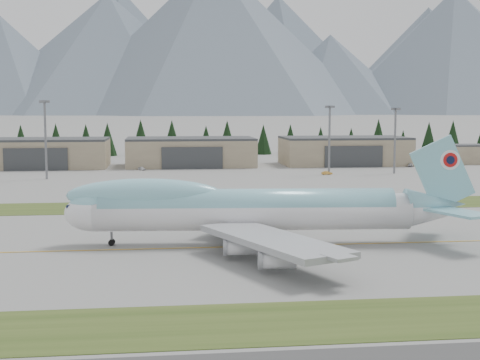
{
  "coord_description": "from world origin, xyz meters",
  "views": [
    {
      "loc": [
        -25.99,
        -104.17,
        22.15
      ],
      "look_at": [
        -10.74,
        25.2,
        8.0
      ],
      "focal_mm": 50.0,
      "sensor_mm": 36.0,
      "label": 1
    }
  ],
  "objects": [
    {
      "name": "ground",
      "position": [
        0.0,
        0.0,
        0.0
      ],
      "size": [
        7000.0,
        7000.0,
        0.0
      ],
      "primitive_type": "plane",
      "color": "slate",
      "rests_on": "ground"
    },
    {
      "name": "grass_strip_near",
      "position": [
        0.0,
        -38.0,
        0.0
      ],
      "size": [
        400.0,
        14.0,
        0.08
      ],
      "primitive_type": "cube",
      "color": "#324619",
      "rests_on": "ground"
    },
    {
      "name": "grass_strip_far",
      "position": [
        0.0,
        45.0,
        0.0
      ],
      "size": [
        400.0,
        18.0,
        0.08
      ],
      "primitive_type": "cube",
      "color": "#324619",
      "rests_on": "ground"
    },
    {
      "name": "taxiway_line_main",
      "position": [
        0.0,
        0.0,
        0.0
      ],
      "size": [
        400.0,
        0.4,
        0.02
      ],
      "primitive_type": "cube",
      "color": "gold",
      "rests_on": "ground"
    },
    {
      "name": "boeing_747_freighter",
      "position": [
        -12.1,
        1.93,
        5.87
      ],
      "size": [
        67.54,
        58.2,
        17.8
      ],
      "rotation": [
        0.0,
        0.0,
        -0.07
      ],
      "color": "white",
      "rests_on": "ground"
    },
    {
      "name": "hangar_left",
      "position": [
        -70.0,
        149.9,
        5.39
      ],
      "size": [
        48.0,
        26.6,
        10.8
      ],
      "color": "gray",
      "rests_on": "ground"
    },
    {
      "name": "hangar_center",
      "position": [
        -15.0,
        149.9,
        5.39
      ],
      "size": [
        48.0,
        26.6,
        10.8
      ],
      "color": "gray",
      "rests_on": "ground"
    },
    {
      "name": "hangar_right",
      "position": [
        45.0,
        149.9,
        5.39
      ],
      "size": [
        48.0,
        26.6,
        10.8
      ],
      "color": "gray",
      "rests_on": "ground"
    },
    {
      "name": "control_shed",
      "position": [
        95.0,
        148.0,
        3.8
      ],
      "size": [
        14.0,
        12.0,
        7.6
      ],
      "color": "gray",
      "rests_on": "ground"
    },
    {
      "name": "floodlight_masts",
      "position": [
        6.18,
        109.85,
        16.2
      ],
      "size": [
        190.18,
        7.8,
        24.37
      ],
      "color": "slate",
      "rests_on": "ground"
    },
    {
      "name": "service_vehicle_a",
      "position": [
        -33.03,
        134.6,
        0.0
      ],
      "size": [
        3.27,
        3.87,
        1.25
      ],
      "primitive_type": "imported",
      "rotation": [
        0.0,
        0.0,
        0.59
      ],
      "color": "silver",
      "rests_on": "ground"
    },
    {
      "name": "service_vehicle_b",
      "position": [
        28.4,
        111.03,
        0.0
      ],
      "size": [
        3.8,
        2.0,
        1.19
      ],
      "primitive_type": "imported",
      "rotation": [
        0.0,
        0.0,
        1.78
      ],
      "color": "gold",
      "rests_on": "ground"
    },
    {
      "name": "service_vehicle_c",
      "position": [
        66.99,
        136.69,
        0.0
      ],
      "size": [
        3.55,
        5.06,
        1.36
      ],
      "primitive_type": "imported",
      "rotation": [
        0.0,
        0.0,
        -0.39
      ],
      "color": "#9E9FA2",
      "rests_on": "ground"
    },
    {
      "name": "conifer_belt",
      "position": [
        -3.93,
        211.67,
        7.51
      ],
      "size": [
        272.43,
        15.51,
        16.75
      ],
      "color": "black",
      "rests_on": "ground"
    },
    {
      "name": "mountain_ridge_front",
      "position": [
        -6.44,
        2182.62,
        229.72
      ],
      "size": [
        4253.52,
        1279.02,
        509.2
      ],
      "color": "slate",
      "rests_on": "ground"
    },
    {
      "name": "mountain_ridge_rear",
      "position": [
        85.91,
        2900.0,
        260.28
      ],
      "size": [
        4426.74,
        1078.36,
        539.18
      ],
      "color": "slate",
      "rests_on": "ground"
    }
  ]
}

